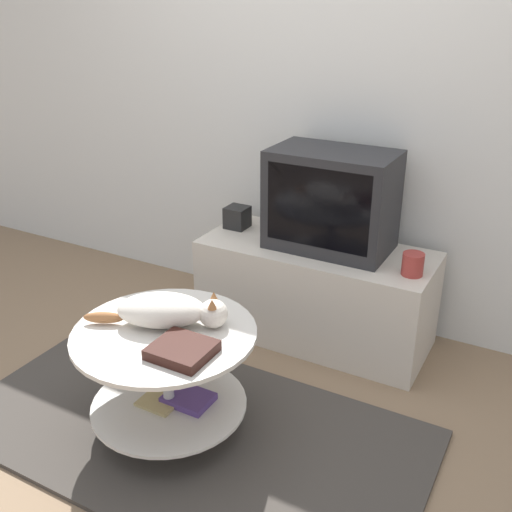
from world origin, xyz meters
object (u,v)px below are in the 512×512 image
object	(u,v)px
speaker	(237,217)
cat	(167,311)
tv	(331,200)
dvd_box	(182,350)

from	to	relation	value
speaker	cat	bearing A→B (deg)	-74.61
speaker	cat	xyz separation A→B (m)	(0.28, -1.00, -0.01)
tv	cat	distance (m)	1.04
speaker	tv	bearing A→B (deg)	-1.31
dvd_box	cat	world-z (taller)	cat
tv	cat	xyz separation A→B (m)	(-0.26, -0.99, -0.20)
tv	speaker	size ratio (longest dim) A/B	5.15
speaker	dvd_box	size ratio (longest dim) A/B	0.55
dvd_box	cat	distance (m)	0.22
tv	speaker	world-z (taller)	tv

